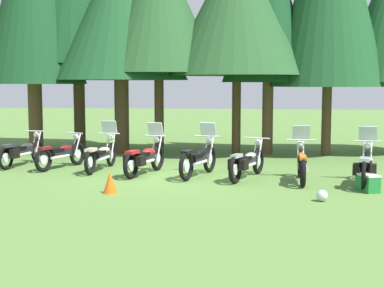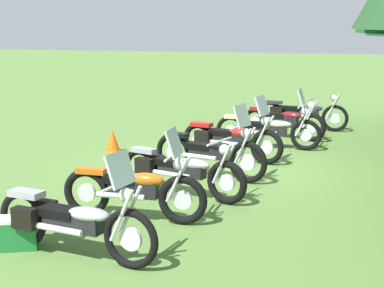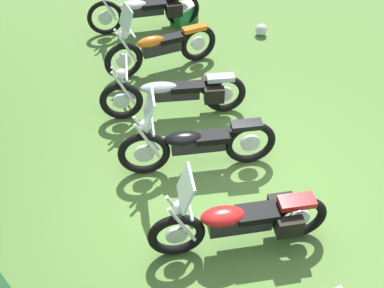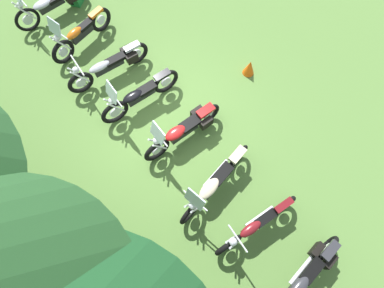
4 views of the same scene
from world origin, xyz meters
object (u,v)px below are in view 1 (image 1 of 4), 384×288
(motorcycle_0, at_px, (21,151))
(traffic_cone, at_px, (110,183))
(motorcycle_6, at_px, (302,164))
(motorcycle_2, at_px, (102,154))
(motorcycle_5, at_px, (247,162))
(pine_tree_2, at_px, (120,12))
(dropped_helmet, at_px, (322,196))
(pine_tree_3, at_px, (158,6))
(motorcycle_4, at_px, (199,159))
(motorcycle_7, at_px, (366,166))
(motorcycle_1, at_px, (62,154))
(pine_tree_5, at_px, (269,7))
(picnic_cooler, at_px, (368,183))
(motorcycle_3, at_px, (144,158))
(pine_tree_4, at_px, (237,7))

(motorcycle_0, relative_size, traffic_cone, 4.94)
(motorcycle_6, height_order, traffic_cone, motorcycle_6)
(motorcycle_2, height_order, motorcycle_5, motorcycle_2)
(pine_tree_2, distance_m, dropped_helmet, 10.90)
(motorcycle_6, bearing_deg, pine_tree_3, 42.66)
(motorcycle_4, relative_size, motorcycle_7, 0.97)
(motorcycle_0, distance_m, motorcycle_1, 1.36)
(motorcycle_0, distance_m, motorcycle_7, 9.73)
(motorcycle_2, height_order, pine_tree_5, pine_tree_5)
(motorcycle_2, distance_m, motorcycle_7, 7.11)
(motorcycle_0, xyz_separation_m, picnic_cooler, (9.42, -2.87, -0.24))
(motorcycle_1, height_order, motorcycle_4, motorcycle_4)
(pine_tree_2, bearing_deg, pine_tree_5, 3.03)
(motorcycle_4, relative_size, pine_tree_2, 0.31)
(motorcycle_3, relative_size, pine_tree_2, 0.30)
(motorcycle_0, bearing_deg, motorcycle_4, -94.32)
(motorcycle_5, height_order, traffic_cone, motorcycle_5)
(motorcycle_7, bearing_deg, motorcycle_0, 90.15)
(picnic_cooler, bearing_deg, motorcycle_1, 162.27)
(motorcycle_4, distance_m, motorcycle_5, 1.28)
(motorcycle_3, xyz_separation_m, motorcycle_7, (5.58, -0.92, 0.01))
(motorcycle_7, height_order, pine_tree_3, pine_tree_3)
(motorcycle_4, relative_size, traffic_cone, 4.63)
(pine_tree_4, relative_size, picnic_cooler, 11.30)
(motorcycle_3, relative_size, motorcycle_4, 0.99)
(pine_tree_2, relative_size, pine_tree_3, 0.99)
(motorcycle_3, xyz_separation_m, pine_tree_2, (-1.78, 4.69, 4.41))
(motorcycle_4, bearing_deg, pine_tree_3, 39.31)
(pine_tree_2, bearing_deg, traffic_cone, -78.03)
(pine_tree_2, xyz_separation_m, pine_tree_5, (5.07, 0.27, 0.12))
(motorcycle_2, bearing_deg, pine_tree_4, -37.82)
(pine_tree_2, distance_m, pine_tree_3, 1.39)
(pine_tree_4, distance_m, traffic_cone, 9.02)
(pine_tree_4, bearing_deg, motorcycle_2, -131.88)
(pine_tree_2, height_order, pine_tree_4, pine_tree_4)
(motorcycle_1, xyz_separation_m, pine_tree_3, (2.19, 3.66, 4.62))
(motorcycle_3, bearing_deg, dropped_helmet, -108.72)
(pine_tree_5, height_order, traffic_cone, pine_tree_5)
(motorcycle_2, distance_m, picnic_cooler, 7.25)
(pine_tree_3, bearing_deg, pine_tree_4, 2.99)
(motorcycle_7, height_order, picnic_cooler, motorcycle_7)
(pine_tree_2, bearing_deg, motorcycle_4, -55.79)
(motorcycle_2, height_order, dropped_helmet, motorcycle_2)
(pine_tree_4, bearing_deg, picnic_cooler, -62.95)
(motorcycle_5, xyz_separation_m, pine_tree_2, (-4.51, 5.04, 4.44))
(motorcycle_4, xyz_separation_m, dropped_helmet, (2.88, -2.87, -0.35))
(traffic_cone, bearing_deg, motorcycle_4, 56.30)
(motorcycle_3, height_order, pine_tree_2, pine_tree_2)
(pine_tree_2, bearing_deg, motorcycle_2, -84.04)
(motorcycle_3, xyz_separation_m, pine_tree_3, (-0.41, 4.49, 4.58))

